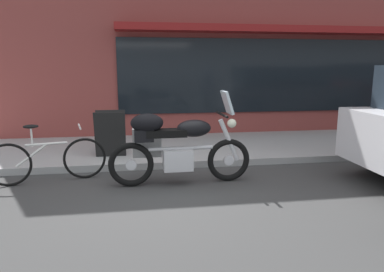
{
  "coord_description": "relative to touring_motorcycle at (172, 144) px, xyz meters",
  "views": [
    {
      "loc": [
        -0.46,
        -4.77,
        1.75
      ],
      "look_at": [
        0.35,
        0.55,
        0.7
      ],
      "focal_mm": 32.73,
      "sensor_mm": 36.0,
      "label": 1
    }
  ],
  "objects": [
    {
      "name": "sandwich_board_sign",
      "position": [
        -1.02,
        1.41,
        -0.07
      ],
      "size": [
        0.55,
        0.4,
        0.85
      ],
      "color": "black",
      "rests_on": "sidewalk_curb"
    },
    {
      "name": "touring_motorcycle",
      "position": [
        0.0,
        0.0,
        0.0
      ],
      "size": [
        2.17,
        0.65,
        1.41
      ],
      "color": "black",
      "rests_on": "ground_plane"
    },
    {
      "name": "parked_bicycle",
      "position": [
        -1.9,
        0.34,
        -0.25
      ],
      "size": [
        1.72,
        0.55,
        0.92
      ],
      "color": "black",
      "rests_on": "ground_plane"
    },
    {
      "name": "ground_plane",
      "position": [
        -0.02,
        -0.38,
        -0.61
      ],
      "size": [
        80.0,
        80.0,
        0.0
      ],
      "primitive_type": "plane",
      "color": "#383838"
    }
  ]
}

